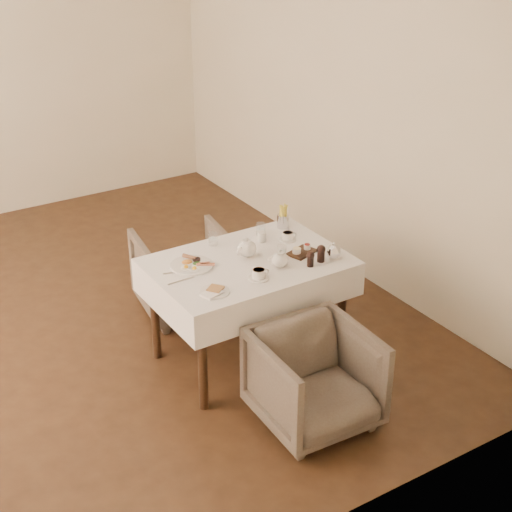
{
  "coord_description": "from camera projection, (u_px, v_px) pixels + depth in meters",
  "views": [
    {
      "loc": [
        -1.61,
        -4.89,
        3.1
      ],
      "look_at": [
        0.82,
        -1.03,
        0.82
      ],
      "focal_mm": 55.0,
      "sensor_mm": 36.0,
      "label": 1
    }
  ],
  "objects": [
    {
      "name": "condiment_board",
      "position": [
        301.0,
        251.0,
        5.26
      ],
      "size": [
        0.22,
        0.18,
        0.05
      ],
      "rotation": [
        0.0,
        0.0,
        0.31
      ],
      "color": "black",
      "rests_on": "table"
    },
    {
      "name": "glass_left",
      "position": [
        213.0,
        239.0,
        5.37
      ],
      "size": [
        0.07,
        0.07,
        0.09
      ],
      "primitive_type": "cylinder",
      "rotation": [
        0.0,
        0.0,
        -0.07
      ],
      "color": "silver",
      "rests_on": "table"
    },
    {
      "name": "teapot_front",
      "position": [
        280.0,
        258.0,
        5.07
      ],
      "size": [
        0.19,
        0.17,
        0.12
      ],
      "primitive_type": null,
      "rotation": [
        0.0,
        0.0,
        -0.4
      ],
      "color": "white",
      "rests_on": "table"
    },
    {
      "name": "cutlery_fork",
      "position": [
        179.0,
        272.0,
        5.02
      ],
      "size": [
        0.2,
        0.08,
        0.0
      ],
      "primitive_type": "cube",
      "rotation": [
        0.0,
        0.0,
        1.26
      ],
      "color": "silver",
      "rests_on": "table"
    },
    {
      "name": "creamer",
      "position": [
        262.0,
        237.0,
        5.42
      ],
      "size": [
        0.07,
        0.07,
        0.07
      ],
      "primitive_type": "cylinder",
      "rotation": [
        0.0,
        0.0,
        -0.24
      ],
      "color": "white",
      "rests_on": "table"
    },
    {
      "name": "glass_right",
      "position": [
        261.0,
        229.0,
        5.51
      ],
      "size": [
        0.08,
        0.08,
        0.09
      ],
      "primitive_type": "cylinder",
      "rotation": [
        0.0,
        0.0,
        0.24
      ],
      "color": "silver",
      "rests_on": "table"
    },
    {
      "name": "teacup_near",
      "position": [
        259.0,
        275.0,
        4.94
      ],
      "size": [
        0.13,
        0.13,
        0.07
      ],
      "rotation": [
        0.0,
        0.0,
        -0.17
      ],
      "color": "white",
      "rests_on": "table"
    },
    {
      "name": "pepper_mill_right",
      "position": [
        321.0,
        253.0,
        5.14
      ],
      "size": [
        0.07,
        0.07,
        0.12
      ],
      "primitive_type": null,
      "rotation": [
        0.0,
        0.0,
        -0.19
      ],
      "color": "black",
      "rests_on": "table"
    },
    {
      "name": "fries_cup",
      "position": [
        283.0,
        217.0,
        5.62
      ],
      "size": [
        0.08,
        0.08,
        0.18
      ],
      "rotation": [
        0.0,
        0.0,
        -0.29
      ],
      "color": "silver",
      "rests_on": "table"
    },
    {
      "name": "silver_pot",
      "position": [
        334.0,
        250.0,
        5.18
      ],
      "size": [
        0.13,
        0.12,
        0.12
      ],
      "primitive_type": null,
      "rotation": [
        0.0,
        0.0,
        0.24
      ],
      "color": "white",
      "rests_on": "table"
    },
    {
      "name": "breakfast_plate",
      "position": [
        192.0,
        264.0,
        5.11
      ],
      "size": [
        0.28,
        0.28,
        0.04
      ],
      "rotation": [
        0.0,
        0.0,
        0.05
      ],
      "color": "white",
      "rests_on": "table"
    },
    {
      "name": "table",
      "position": [
        248.0,
        277.0,
        5.22
      ],
      "size": [
        1.28,
        0.88,
        0.75
      ],
      "color": "black",
      "rests_on": "ground"
    },
    {
      "name": "armchair_near",
      "position": [
        315.0,
        380.0,
        4.73
      ],
      "size": [
        0.7,
        0.72,
        0.62
      ],
      "primitive_type": "imported",
      "rotation": [
        0.0,
        0.0,
        -0.05
      ],
      "color": "brown",
      "rests_on": "ground"
    },
    {
      "name": "teacup_far",
      "position": [
        288.0,
        237.0,
        5.45
      ],
      "size": [
        0.12,
        0.12,
        0.06
      ],
      "rotation": [
        0.0,
        0.0,
        -0.42
      ],
      "color": "white",
      "rests_on": "table"
    },
    {
      "name": "armchair_far",
      "position": [
        185.0,
        272.0,
        5.96
      ],
      "size": [
        0.77,
        0.79,
        0.64
      ],
      "primitive_type": "imported",
      "rotation": [
        0.0,
        0.0,
        3.0
      ],
      "color": "brown",
      "rests_on": "ground"
    },
    {
      "name": "pepper_mill_left",
      "position": [
        310.0,
        259.0,
        5.08
      ],
      "size": [
        0.06,
        0.06,
        0.11
      ],
      "primitive_type": null,
      "rotation": [
        0.0,
        0.0,
        0.18
      ],
      "color": "black",
      "rests_on": "table"
    },
    {
      "name": "glass_mid",
      "position": [
        282.0,
        252.0,
        5.2
      ],
      "size": [
        0.07,
        0.07,
        0.09
      ],
      "primitive_type": "cylinder",
      "rotation": [
        0.0,
        0.0,
        -0.17
      ],
      "color": "silver",
      "rests_on": "table"
    },
    {
      "name": "cutlery_knife",
      "position": [
        181.0,
        281.0,
        4.92
      ],
      "size": [
        0.19,
        0.02,
        0.0
      ],
      "primitive_type": "cube",
      "rotation": [
        0.0,
        0.0,
        1.61
      ],
      "color": "silver",
      "rests_on": "table"
    },
    {
      "name": "side_plate",
      "position": [
        214.0,
        292.0,
        4.78
      ],
      "size": [
        0.2,
        0.19,
        0.02
      ],
      "rotation": [
        0.0,
        0.0,
        0.43
      ],
      "color": "white",
      "rests_on": "table"
    },
    {
      "name": "teapot_centre",
      "position": [
        247.0,
        247.0,
        5.2
      ],
      "size": [
        0.21,
        0.18,
        0.14
      ],
      "primitive_type": null,
      "rotation": [
        0.0,
        0.0,
        0.29
      ],
      "color": "white",
      "rests_on": "table"
    }
  ]
}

